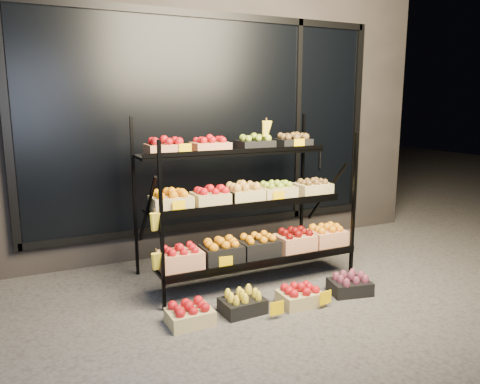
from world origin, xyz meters
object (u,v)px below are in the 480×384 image
floor_crate_midleft (243,303)px  floor_crate_midright (300,295)px  floor_crate_left (190,314)px  display_rack (247,203)px

floor_crate_midleft → floor_crate_midright: 0.54m
floor_crate_left → floor_crate_midleft: same height
display_rack → floor_crate_midright: 1.10m
floor_crate_midright → display_rack: bearing=99.3°
floor_crate_left → floor_crate_midleft: (0.49, 0.01, 0.00)m
display_rack → floor_crate_midright: size_ratio=5.84×
floor_crate_midright → floor_crate_left: bearing=177.0°
floor_crate_left → floor_crate_midleft: size_ratio=0.97×
display_rack → floor_crate_midleft: size_ratio=5.73×
floor_crate_midleft → floor_crate_midright: same height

